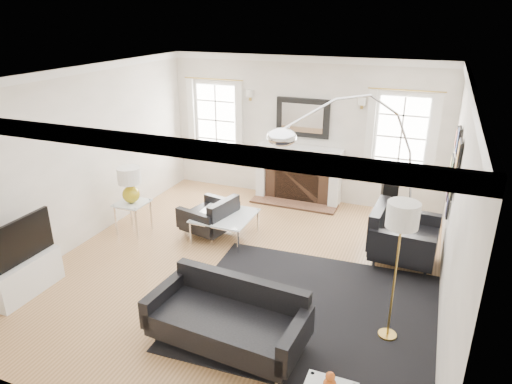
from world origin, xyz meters
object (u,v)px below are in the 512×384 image
at_px(sofa, 229,318).
at_px(armchair_left, 211,217).
at_px(fireplace, 298,175).
at_px(gourd_lamp, 130,183).
at_px(coffee_table, 225,217).
at_px(armchair_right, 400,238).
at_px(arc_floor_lamp, 351,179).

bearing_deg(sofa, armchair_left, 121.15).
bearing_deg(fireplace, sofa, -83.29).
relative_size(sofa, gourd_lamp, 2.99).
bearing_deg(coffee_table, gourd_lamp, -165.70).
distance_m(armchair_right, coffee_table, 2.79).
xyz_separation_m(sofa, armchair_left, (-1.43, 2.37, -0.01)).
bearing_deg(armchair_left, fireplace, 65.43).
xyz_separation_m(armchair_left, coffee_table, (0.26, -0.02, 0.07)).
bearing_deg(armchair_right, gourd_lamp, -171.26).
relative_size(fireplace, coffee_table, 1.83).
bearing_deg(gourd_lamp, arc_floor_lamp, 1.15).
height_order(fireplace, arc_floor_lamp, arc_floor_lamp).
bearing_deg(sofa, armchair_right, 58.35).
distance_m(fireplace, armchair_left, 2.21).
bearing_deg(arc_floor_lamp, armchair_right, 39.96).
bearing_deg(fireplace, armchair_right, -39.39).
relative_size(coffee_table, arc_floor_lamp, 0.35).
xyz_separation_m(fireplace, arc_floor_lamp, (1.42, -2.34, 0.90)).
xyz_separation_m(armchair_left, gourd_lamp, (-1.28, -0.41, 0.60)).
xyz_separation_m(armchair_right, gourd_lamp, (-4.33, -0.67, 0.52)).
relative_size(armchair_left, armchair_right, 0.89).
bearing_deg(coffee_table, fireplace, 72.09).
height_order(fireplace, armchair_left, fireplace).
xyz_separation_m(sofa, armchair_right, (1.62, 2.62, 0.07)).
bearing_deg(fireplace, armchair_left, -114.57).
height_order(armchair_left, armchair_right, armchair_right).
relative_size(fireplace, gourd_lamp, 2.74).
xyz_separation_m(armchair_right, arc_floor_lamp, (-0.71, -0.59, 1.05)).
bearing_deg(coffee_table, arc_floor_lamp, -8.83).
relative_size(fireplace, arc_floor_lamp, 0.64).
bearing_deg(armchair_right, arc_floor_lamp, -140.04).
relative_size(armchair_right, arc_floor_lamp, 0.41).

